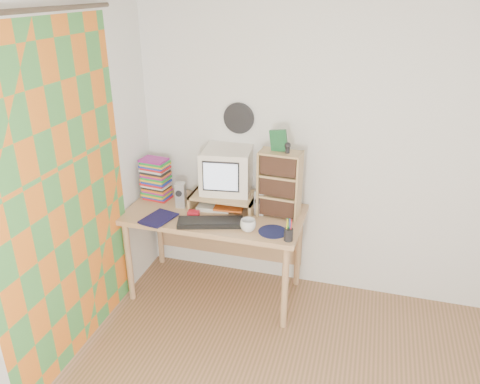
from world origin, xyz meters
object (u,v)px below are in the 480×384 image
Objects in this scene: crt_monitor at (226,172)px; keyboard at (210,222)px; dvd_stack at (156,182)px; desk at (217,224)px; mug at (248,225)px; diary at (149,214)px; cd_rack at (280,184)px.

keyboard is at bearing -100.28° from crt_monitor.
desk is at bearing 1.46° from dvd_stack.
mug is (0.34, -0.28, 0.18)m from desk.
diary is (-0.80, 0.00, -0.02)m from mug.
crt_monitor reaches higher than dvd_stack.
diary is (0.09, -0.33, -0.13)m from dvd_stack.
cd_rack is at bearing -14.79° from crt_monitor.
crt_monitor is 3.19× the size of mug.
desk is 0.31m from keyboard.
crt_monitor reaches higher than desk.
keyboard is 0.60m from cd_rack.
cd_rack is 2.19× the size of diary.
keyboard is 0.68m from dvd_stack.
desk is at bearing -129.30° from crt_monitor.
crt_monitor is 0.53m from mug.
mug is at bearing -20.65° from keyboard.
keyboard is 0.94× the size of cd_rack.
keyboard is 2.05× the size of diary.
desk is at bearing -172.12° from cd_rack.
cd_rack is 1.04m from diary.
crt_monitor reaches higher than keyboard.
dvd_stack is 1.06m from cd_rack.
dvd_stack reaches higher than diary.
dvd_stack reaches higher than keyboard.
mug is at bearing 13.56° from diary.
crt_monitor is at bearing 127.32° from mug.
desk is 0.62m from dvd_stack.
dvd_stack is 1.25× the size of diary.
cd_rack is at bearing 5.73° from dvd_stack.
cd_rack reaches higher than crt_monitor.
diary is at bearing -157.67° from cd_rack.
dvd_stack is at bearing -176.86° from cd_rack.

